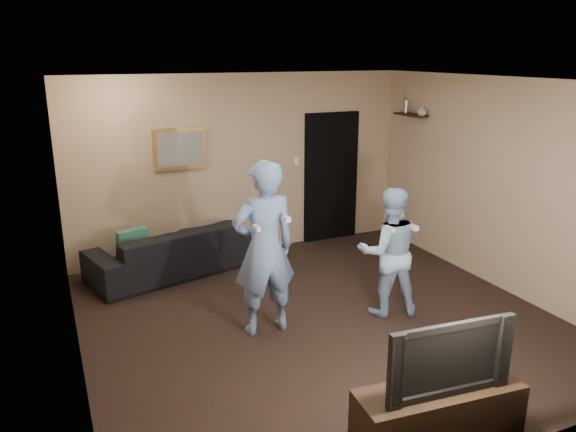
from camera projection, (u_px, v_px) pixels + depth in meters
name	position (u px, v px, depth m)	size (l,w,h in m)	color
ground	(318.00, 319.00, 6.29)	(5.00, 5.00, 0.00)	black
ceiling	(322.00, 81.00, 5.55)	(5.00, 5.00, 0.04)	silver
wall_back	(242.00, 165.00, 8.12)	(5.00, 0.04, 2.60)	tan
wall_front	(491.00, 299.00, 3.73)	(5.00, 0.04, 2.60)	tan
wall_left	(68.00, 237.00, 4.95)	(0.04, 5.00, 2.60)	tan
wall_right	(502.00, 185.00, 6.89)	(0.04, 5.00, 2.60)	tan
sofa	(173.00, 250.00, 7.52)	(2.22, 0.87, 0.65)	black
throw_pillow	(133.00, 244.00, 7.27)	(0.39, 0.12, 0.39)	#1C5544
painting_frame	(180.00, 149.00, 7.66)	(0.72, 0.05, 0.57)	olive
painting_canvas	(180.00, 149.00, 7.64)	(0.62, 0.01, 0.47)	slate
doorway	(331.00, 177.00, 8.73)	(0.90, 0.06, 2.00)	black
light_switch	(296.00, 161.00, 8.42)	(0.08, 0.02, 0.12)	silver
wall_shelf	(411.00, 115.00, 8.23)	(0.20, 0.60, 0.03)	black
shelf_vase	(422.00, 110.00, 7.98)	(0.13, 0.13, 0.14)	#B5B6BA
shelf_figurine	(406.00, 107.00, 8.31)	(0.06, 0.06, 0.18)	silver
tv_console	(438.00, 415.00, 4.22)	(1.29, 0.41, 0.46)	black
television	(443.00, 354.00, 4.07)	(1.01, 0.13, 0.58)	black
wii_player_left	(264.00, 248.00, 5.78)	(0.69, 0.52, 1.86)	#6984B6
wii_player_right	(389.00, 252.00, 6.24)	(0.85, 0.75, 1.47)	#96B7DA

